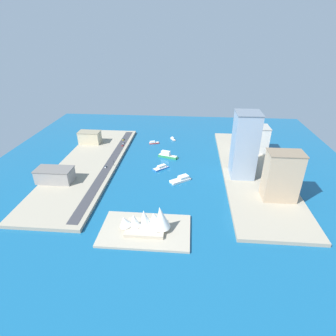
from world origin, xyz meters
The scene contains 22 objects.
ground_plane centered at (0.00, 0.00, 0.00)m, with size 440.00×440.00×0.00m, color #145684.
quay_west centered at (-97.46, 0.00, 1.70)m, with size 70.00×240.00×3.39m, color #9E937F.
quay_east centered at (97.46, 0.00, 1.70)m, with size 70.00×240.00×3.39m, color #9E937F.
peninsula_point centered at (10.36, 113.05, 1.00)m, with size 72.93×44.24×2.00m, color #A89E89.
road_strip centered at (71.72, 0.00, 3.47)m, with size 10.15×228.00×0.15m, color #38383D.
yacht_sleek_gray centered at (1.86, -95.59, 1.19)m, with size 9.16×13.58×3.61m.
catamaran_blue centered at (9.45, 0.76, 1.67)m, with size 18.71×18.13×4.53m.
tugboat_red centered at (28.47, -77.86, 1.50)m, with size 15.04×8.90×3.82m.
ferry_white_commuter centered at (-15.56, 27.49, 2.07)m, with size 23.63×20.31×5.43m.
ferry_green_doubledeck centered at (4.86, -31.99, 3.18)m, with size 26.98×13.82×8.44m.
tower_tall_glass centered at (-81.06, 13.98, 38.68)m, with size 25.61×28.39×70.52m.
office_block_beige centered at (117.30, -64.27, 11.92)m, with size 30.08×17.42×16.99m.
hotel_broad_white centered at (-110.87, -55.32, 20.27)m, with size 27.16×26.15×33.70m.
apartment_midrise_tan centered at (-108.78, 58.49, 27.15)m, with size 31.69×20.38×47.45m.
carpark_squat_concrete centered at (117.15, 45.08, 10.82)m, with size 38.04×20.17×14.78m.
taxi_yellow_cab centered at (73.34, -79.51, 4.28)m, with size 2.03×5.17×1.50m.
van_white centered at (73.52, 9.51, 4.30)m, with size 1.95×4.80×1.56m.
sedan_silver centered at (70.00, -65.78, 4.31)m, with size 1.81×4.54×1.56m.
pickup_red centered at (69.36, -57.39, 4.31)m, with size 2.18×4.70×1.56m.
traffic_light_waterfront centered at (65.23, 3.88, 7.73)m, with size 0.36×0.36×6.50m.
opera_landmark centered at (6.64, 113.05, 10.94)m, with size 42.88×22.55×23.63m.
park_tree_cluster centered at (-89.05, -22.00, 8.81)m, with size 10.36×10.92×7.98m.
Camera 1 is at (-22.39, 284.17, 147.16)m, focal length 28.91 mm.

